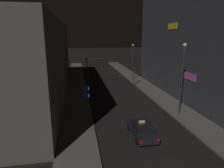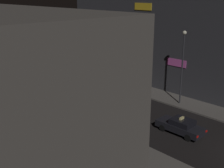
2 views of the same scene
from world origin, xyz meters
The scene contains 9 objects.
sidewalk_left centered at (-6.38, 28.52, 0.08)m, with size 3.48×61.04×0.17m, color #5B5651.
sidewalk_right centered at (6.38, 28.52, 0.08)m, with size 3.48×61.04×0.17m, color #5B5651.
taxi centered at (-0.41, 6.41, 0.74)m, with size 1.85×4.46×1.62m.
traffic_light_overhead centered at (-2.96, 26.63, 3.88)m, with size 3.87×0.42×5.39m.
traffic_light_left_kerb centered at (-4.39, 21.73, 2.70)m, with size 0.80×0.42×3.77m.
traffic_light_right_kerb centered at (4.39, 25.17, 2.54)m, with size 0.80×0.42×3.52m.
sign_pole_left centered at (-5.34, 8.68, 2.86)m, with size 0.61×0.10×4.43m.
street_lamp_near_block centered at (5.70, 10.60, 5.36)m, with size 0.44×0.44×8.33m.
street_lamp_far_block centered at (5.38, 29.96, 4.58)m, with size 0.38×0.38×7.46m.
Camera 2 is at (-21.85, -6.94, 12.45)m, focal length 47.03 mm.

